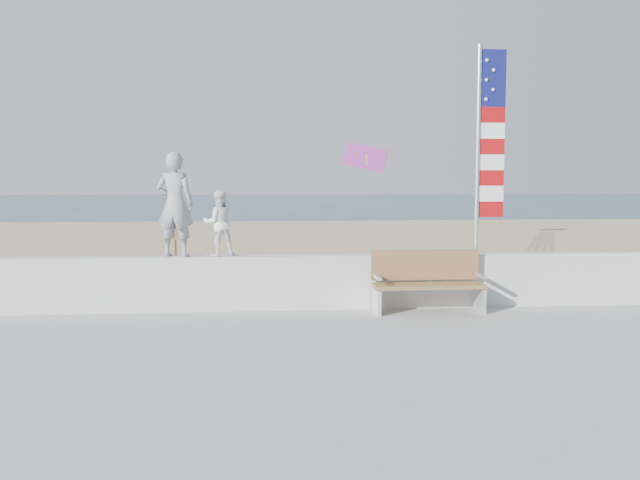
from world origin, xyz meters
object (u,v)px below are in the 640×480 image
Objects in this scene: child at (219,223)px; flag at (485,141)px; bench at (427,281)px; adult at (175,204)px.

flag is at bearing 168.37° from child.
flag is (4.47, -0.00, 1.37)m from child.
adult is at bearing 173.67° from bench.
adult is 0.95× the size of bench.
flag is (5.17, -0.00, 1.06)m from adult.
adult is at bearing -11.62° from child.
adult is 5.28m from flag.
child is at bearing 172.36° from bench.
adult is 1.57× the size of child.
bench is at bearing -157.14° from flag.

